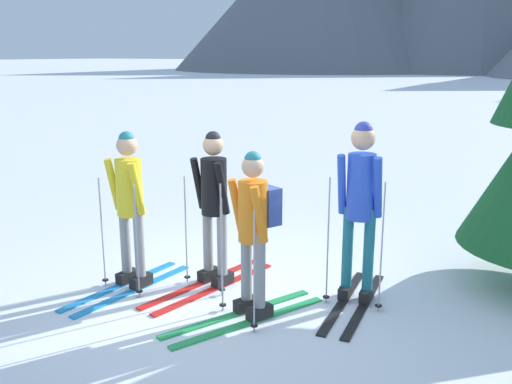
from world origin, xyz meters
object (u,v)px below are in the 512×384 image
Objects in this scene: skier_in_black at (213,203)px; skier_in_orange at (254,227)px; skier_in_yellow at (129,204)px; skier_in_blue at (361,201)px.

skier_in_black reaches higher than skier_in_orange.
skier_in_yellow reaches higher than skier_in_orange.
skier_in_black is at bearing 148.90° from skier_in_orange.
skier_in_orange is at bearing 0.96° from skier_in_yellow.
skier_in_blue reaches higher than skier_in_yellow.
skier_in_yellow is at bearing -147.06° from skier_in_black.
skier_in_black is 0.90m from skier_in_orange.
skier_in_yellow is 0.92× the size of skier_in_blue.
skier_in_yellow is at bearing -159.00° from skier_in_blue.
skier_in_black is at bearing -165.83° from skier_in_blue.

